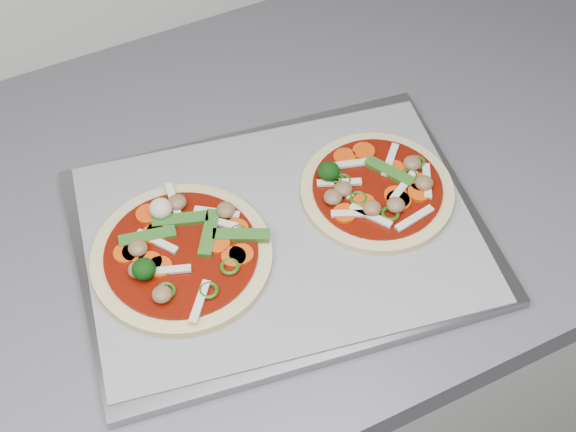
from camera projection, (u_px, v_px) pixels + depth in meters
name	position (u px, v px, depth m)	size (l,w,h in m)	color
baking_tray	(280.00, 236.00, 0.84)	(0.42, 0.31, 0.01)	gray
parchment	(280.00, 232.00, 0.84)	(0.40, 0.29, 0.00)	#949498
pizza_left	(181.00, 253.00, 0.81)	(0.23, 0.23, 0.03)	beige
pizza_right	(376.00, 189.00, 0.86)	(0.18, 0.18, 0.03)	beige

